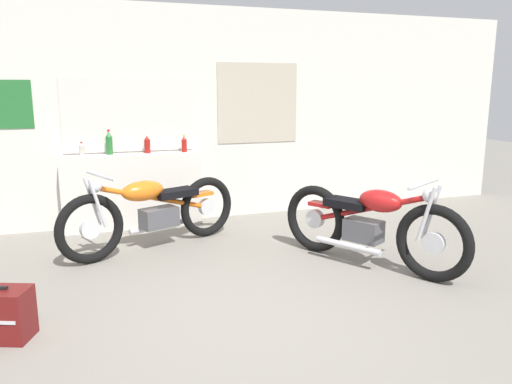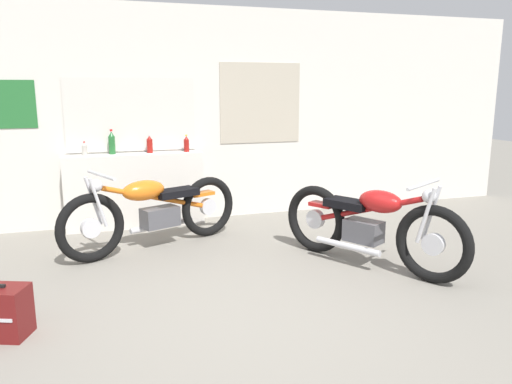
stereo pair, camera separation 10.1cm
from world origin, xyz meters
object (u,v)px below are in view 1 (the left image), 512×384
motorcycle_red (369,224)px  bottle_leftmost (82,150)px  bottle_right_center (184,144)px  hard_case_darkred (0,314)px  bottle_center (147,145)px  bottle_left_center (109,143)px  motorcycle_orange (153,211)px

motorcycle_red → bottle_leftmost: bearing=140.7°
bottle_right_center → hard_case_darkred: (-1.85, -2.69, -0.86)m
bottle_right_center → motorcycle_red: 2.69m
bottle_right_center → motorcycle_red: (1.44, -2.19, -0.61)m
bottle_center → bottle_right_center: size_ratio=1.08×
bottle_center → motorcycle_red: bottle_center is taller
bottle_left_center → bottle_right_center: (0.93, -0.05, -0.04)m
motorcycle_orange → hard_case_darkred: (-1.31, -1.73, -0.24)m
hard_case_darkred → motorcycle_red: bearing=8.6°
bottle_center → motorcycle_red: (1.91, -2.23, -0.62)m
bottle_center → motorcycle_orange: bearing=-94.6°
motorcycle_red → hard_case_darkred: 3.34m
bottle_left_center → bottle_center: (0.46, -0.02, -0.03)m
bottle_leftmost → bottle_left_center: bottle_left_center is taller
bottle_left_center → bottle_right_center: 0.93m
bottle_left_center → motorcycle_red: bottle_left_center is taller
bottle_left_center → motorcycle_orange: bearing=-69.3°
bottle_center → bottle_left_center: bearing=177.5°
bottle_leftmost → motorcycle_red: bearing=-39.3°
motorcycle_orange → hard_case_darkred: motorcycle_orange is taller
bottle_leftmost → bottle_right_center: bottle_right_center is taller
bottle_right_center → bottle_center: bearing=175.8°
bottle_left_center → bottle_right_center: bearing=-3.4°
bottle_right_center → motorcycle_red: bearing=-56.7°
bottle_left_center → hard_case_darkred: bottle_left_center is taller
bottle_right_center → motorcycle_orange: size_ratio=0.11×
bottle_center → bottle_right_center: 0.47m
bottle_center → hard_case_darkred: 3.17m
bottle_leftmost → hard_case_darkred: (-0.60, -2.70, -0.84)m
motorcycle_red → motorcycle_orange: bearing=148.1°
motorcycle_orange → bottle_center: bearing=85.4°
bottle_center → bottle_right_center: bearing=-4.2°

